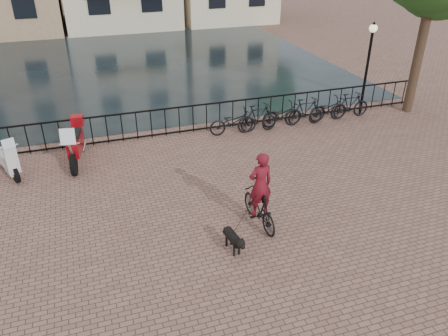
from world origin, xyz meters
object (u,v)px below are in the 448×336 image
object	(u,v)px
lamp_post	(369,54)
scooter	(5,153)
dog	(233,240)
motorcycle	(75,139)
cyclist	(260,194)

from	to	relation	value
lamp_post	scooter	bearing A→B (deg)	-176.00
dog	motorcycle	bearing A→B (deg)	111.52
cyclist	motorcycle	bearing A→B (deg)	-54.63
dog	scooter	xyz separation A→B (m)	(-5.14, 5.40, 0.43)
lamp_post	motorcycle	world-z (taller)	lamp_post
cyclist	motorcycle	xyz separation A→B (m)	(-4.11, 4.86, -0.09)
dog	scooter	size ratio (longest dim) A/B	0.55
dog	lamp_post	bearing A→B (deg)	31.72
scooter	dog	bearing A→B (deg)	-68.68
lamp_post	cyclist	bearing A→B (deg)	-139.98
cyclist	lamp_post	bearing A→B (deg)	-144.86
lamp_post	cyclist	distance (m)	8.76
lamp_post	scooter	distance (m)	12.83
motorcycle	scooter	distance (m)	1.98
dog	motorcycle	world-z (taller)	motorcycle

